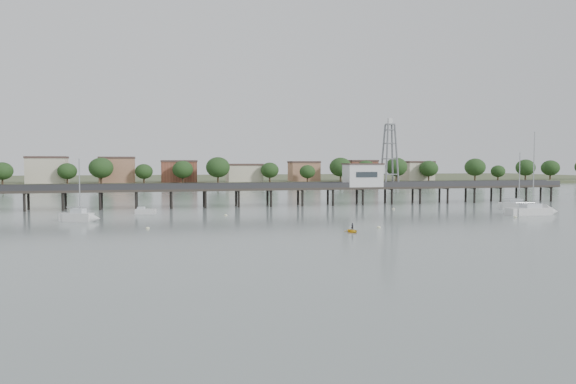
# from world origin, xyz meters

# --- Properties ---
(ground_plane) EXTENTS (500.00, 500.00, 0.00)m
(ground_plane) POSITION_xyz_m (0.00, 0.00, 0.00)
(ground_plane) COLOR slate
(ground_plane) RESTS_ON ground
(pier) EXTENTS (150.00, 5.00, 5.50)m
(pier) POSITION_xyz_m (0.00, 60.00, 3.79)
(pier) COLOR #2D2823
(pier) RESTS_ON ground
(pier_building) EXTENTS (8.40, 5.40, 5.30)m
(pier_building) POSITION_xyz_m (25.00, 60.00, 6.67)
(pier_building) COLOR silver
(pier_building) RESTS_ON ground
(lattice_tower) EXTENTS (3.20, 3.20, 15.50)m
(lattice_tower) POSITION_xyz_m (31.50, 60.00, 11.10)
(lattice_tower) COLOR slate
(lattice_tower) RESTS_ON ground
(sailboat_e) EXTENTS (7.10, 5.96, 12.06)m
(sailboat_e) POSITION_xyz_m (51.43, 39.62, 0.65)
(sailboat_e) COLOR silver
(sailboat_e) RESTS_ON ground
(sailboat_d) EXTENTS (9.89, 3.41, 15.94)m
(sailboat_d) POSITION_xyz_m (47.18, 29.35, 0.63)
(sailboat_d) COLOR silver
(sailboat_d) RESTS_ON ground
(sailboat_b) EXTENTS (6.42, 4.32, 10.51)m
(sailboat_b) POSITION_xyz_m (-32.12, 36.67, 0.66)
(sailboat_b) COLOR silver
(sailboat_b) RESTS_ON ground
(white_tender) EXTENTS (3.91, 2.38, 1.42)m
(white_tender) POSITION_xyz_m (-22.52, 47.91, 0.44)
(white_tender) COLOR silver
(white_tender) RESTS_ON ground
(yellow_dinghy) EXTENTS (1.87, 0.64, 2.58)m
(yellow_dinghy) POSITION_xyz_m (5.20, 12.92, 0.00)
(yellow_dinghy) COLOR yellow
(yellow_dinghy) RESTS_ON ground
(dinghy_occupant) EXTENTS (0.39, 1.02, 0.24)m
(dinghy_occupant) POSITION_xyz_m (5.20, 12.92, 0.00)
(dinghy_occupant) COLOR black
(dinghy_occupant) RESTS_ON ground
(mooring_buoys) EXTENTS (71.21, 30.24, 0.39)m
(mooring_buoys) POSITION_xyz_m (2.52, 31.79, 0.08)
(mooring_buoys) COLOR #F1F2BC
(mooring_buoys) RESTS_ON ground
(far_shore) EXTENTS (500.00, 170.00, 10.40)m
(far_shore) POSITION_xyz_m (0.36, 239.58, 0.95)
(far_shore) COLOR #475133
(far_shore) RESTS_ON ground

